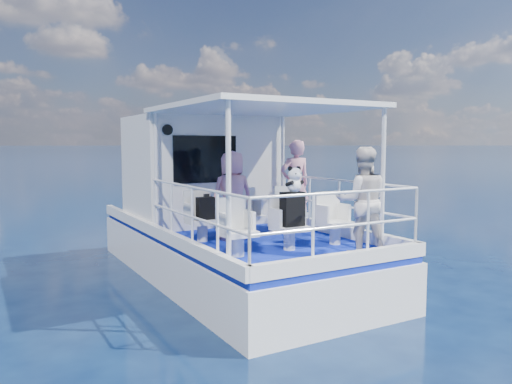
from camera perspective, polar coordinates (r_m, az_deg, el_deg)
ground at (r=8.96m, az=-0.18°, el=-10.96°), size 2000.00×2000.00×0.00m
hull at (r=9.81m, az=-3.10°, el=-9.51°), size 3.00×7.00×1.60m
deck at (r=9.63m, az=-3.12°, el=-4.62°), size 2.90×6.90×0.10m
cabin at (r=10.67m, az=-6.28°, el=2.57°), size 2.85×2.00×2.20m
canopy at (r=8.44m, az=0.49°, el=9.58°), size 3.00×3.20×0.08m
canopy_posts at (r=8.40m, az=0.66°, el=1.82°), size 2.77×2.97×2.20m
railings at (r=8.18m, az=1.81°, el=-2.51°), size 2.84×3.59×1.00m
seat_port_fwd at (r=8.50m, az=-6.15°, el=-4.35°), size 0.48×0.46×0.38m
seat_center_fwd at (r=8.89m, az=-0.82°, el=-3.88°), size 0.48×0.46×0.38m
seat_stbd_fwd at (r=9.35m, az=4.03°, el=-3.43°), size 0.48×0.46×0.38m
seat_port_aft at (r=7.34m, az=-2.07°, el=-5.88°), size 0.48×0.46×0.38m
seat_center_aft at (r=7.79m, az=3.83°, el=-5.23°), size 0.48×0.46×0.38m
seat_stbd_aft at (r=8.32m, az=9.02°, el=-4.60°), size 0.48×0.46×0.38m
passenger_port_fwd at (r=8.53m, az=-2.73°, el=-0.41°), size 0.60×0.46×1.53m
passenger_stbd_fwd at (r=9.79m, az=4.48°, el=0.91°), size 0.67×0.48×1.72m
passenger_stbd_aft at (r=7.55m, az=12.05°, el=-1.00°), size 0.98×0.91×1.60m
backpack_port at (r=8.39m, az=-5.81°, el=-1.86°), size 0.29×0.16×0.38m
backpack_center at (r=7.68m, az=4.17°, el=-1.96°), size 0.35×0.20×0.53m
compact_camera at (r=8.37m, az=-5.69°, el=-0.39°), size 0.09×0.05×0.05m
panda at (r=7.62m, az=4.40°, el=1.46°), size 0.26×0.21×0.39m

